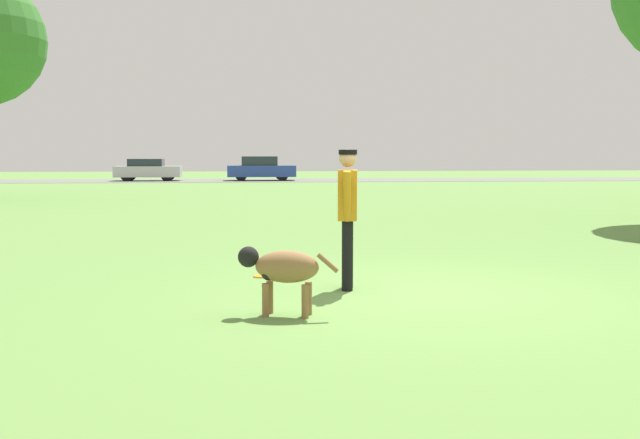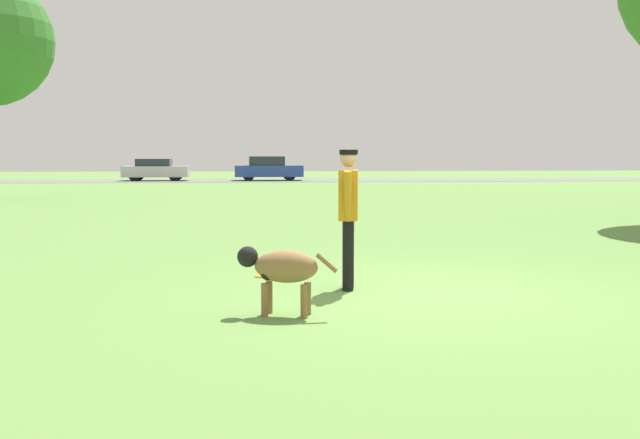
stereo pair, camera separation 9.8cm
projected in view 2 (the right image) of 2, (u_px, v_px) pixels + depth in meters
ground_plane at (416, 294)px, 8.61m from camera, size 120.00×120.00×0.00m
far_road_strip at (282, 180)px, 45.01m from camera, size 120.00×6.00×0.01m
person at (348, 207)px, 8.85m from camera, size 0.28×0.68×1.66m
dog at (281, 268)px, 7.44m from camera, size 1.02×0.49×0.69m
frisbee at (264, 276)px, 9.83m from camera, size 0.24×0.24×0.02m
parked_car_silver at (156, 170)px, 44.27m from camera, size 3.85×1.81×1.30m
parked_car_blue at (268, 169)px, 44.65m from camera, size 4.05×1.86×1.45m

